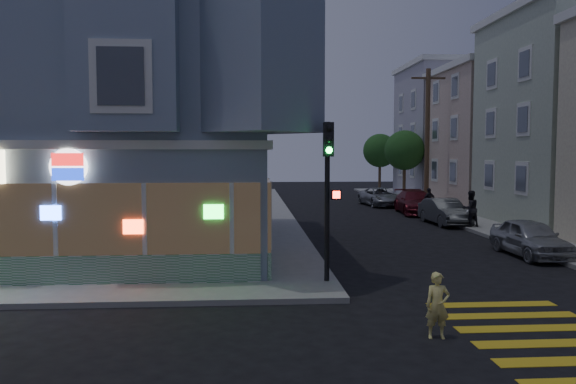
{
  "coord_description": "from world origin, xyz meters",
  "views": [
    {
      "loc": [
        0.49,
        -11.71,
        3.79
      ],
      "look_at": [
        1.66,
        5.13,
        2.6
      ],
      "focal_mm": 35.0,
      "sensor_mm": 36.0,
      "label": 1
    }
  ],
  "objects": [
    {
      "name": "ground",
      "position": [
        0.0,
        0.0,
        0.0
      ],
      "size": [
        120.0,
        120.0,
        0.0
      ],
      "primitive_type": "plane",
      "color": "black",
      "rests_on": "ground"
    },
    {
      "name": "sidewalk_nw",
      "position": [
        -13.5,
        23.0,
        0.07
      ],
      "size": [
        33.0,
        42.0,
        0.15
      ],
      "primitive_type": "cube",
      "color": "gray",
      "rests_on": "ground"
    },
    {
      "name": "corner_building",
      "position": [
        -6.0,
        10.98,
        5.82
      ],
      "size": [
        14.6,
        14.6,
        11.4
      ],
      "color": "gray",
      "rests_on": "sidewalk_nw"
    },
    {
      "name": "row_house_c",
      "position": [
        19.5,
        25.0,
        4.65
      ],
      "size": [
        12.0,
        8.6,
        9.0
      ],
      "primitive_type": "cube",
      "color": "tan",
      "rests_on": "sidewalk_ne"
    },
    {
      "name": "row_house_d",
      "position": [
        19.5,
        34.0,
        5.4
      ],
      "size": [
        12.0,
        8.6,
        10.5
      ],
      "primitive_type": "cube",
      "color": "#9C97A6",
      "rests_on": "sidewalk_ne"
    },
    {
      "name": "utility_pole",
      "position": [
        12.0,
        24.0,
        4.8
      ],
      "size": [
        2.2,
        0.3,
        9.0
      ],
      "color": "#4C3826",
      "rests_on": "sidewalk_ne"
    },
    {
      "name": "street_tree_near",
      "position": [
        12.2,
        30.0,
        3.94
      ],
      "size": [
        3.0,
        3.0,
        5.3
      ],
      "color": "#4C3826",
      "rests_on": "sidewalk_ne"
    },
    {
      "name": "street_tree_far",
      "position": [
        12.2,
        38.0,
        3.94
      ],
      "size": [
        3.0,
        3.0,
        5.3
      ],
      "color": "#4C3826",
      "rests_on": "sidewalk_ne"
    },
    {
      "name": "running_child",
      "position": [
        4.31,
        -0.71,
        0.68
      ],
      "size": [
        0.51,
        0.35,
        1.36
      ],
      "primitive_type": "imported",
      "rotation": [
        0.0,
        0.0,
        -0.06
      ],
      "color": "#F4E67C",
      "rests_on": "ground"
    },
    {
      "name": "pedestrian_a",
      "position": [
        11.3,
        14.96,
        1.04
      ],
      "size": [
        0.99,
        0.85,
        1.77
      ],
      "primitive_type": "imported",
      "rotation": [
        0.0,
        0.0,
        3.37
      ],
      "color": "black",
      "rests_on": "sidewalk_ne"
    },
    {
      "name": "pedestrian_b",
      "position": [
        11.3,
        21.24,
        0.9
      ],
      "size": [
        0.95,
        0.6,
        1.5
      ],
      "primitive_type": "imported",
      "rotation": [
        0.0,
        0.0,
        3.44
      ],
      "color": "black",
      "rests_on": "sidewalk_ne"
    },
    {
      "name": "parked_car_a",
      "position": [
        10.7,
        7.88,
        0.68
      ],
      "size": [
        1.63,
        4.01,
        1.36
      ],
      "primitive_type": "imported",
      "rotation": [
        0.0,
        0.0,
        0.0
      ],
      "color": "#9EA1A5",
      "rests_on": "ground"
    },
    {
      "name": "parked_car_b",
      "position": [
        10.7,
        16.89,
        0.68
      ],
      "size": [
        1.66,
        4.21,
        1.37
      ],
      "primitive_type": "imported",
      "rotation": [
        0.0,
        0.0,
        0.05
      ],
      "color": "#3C3F41",
      "rests_on": "ground"
    },
    {
      "name": "parked_car_c",
      "position": [
        10.7,
        22.09,
        0.72
      ],
      "size": [
        2.38,
        5.08,
        1.43
      ],
      "primitive_type": "imported",
      "rotation": [
        0.0,
        0.0,
        -0.08
      ],
      "color": "maroon",
      "rests_on": "ground"
    },
    {
      "name": "parked_car_d",
      "position": [
        9.77,
        27.29,
        0.65
      ],
      "size": [
        2.62,
        4.85,
        1.29
      ],
      "primitive_type": "imported",
      "rotation": [
        0.0,
        0.0,
        0.11
      ],
      "color": "#90949A",
      "rests_on": "ground"
    },
    {
      "name": "traffic_signal",
      "position": [
        2.7,
        3.79,
        3.19
      ],
      "size": [
        0.52,
        0.5,
        4.49
      ],
      "rotation": [
        0.0,
        0.0,
        -0.06
      ],
      "color": "black",
      "rests_on": "sidewalk_nw"
    },
    {
      "name": "fire_hydrant",
      "position": [
        11.3,
        15.1,
        0.58
      ],
      "size": [
        0.48,
        0.28,
        0.83
      ],
      "color": "white",
      "rests_on": "sidewalk_ne"
    }
  ]
}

